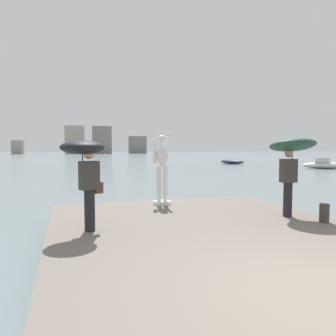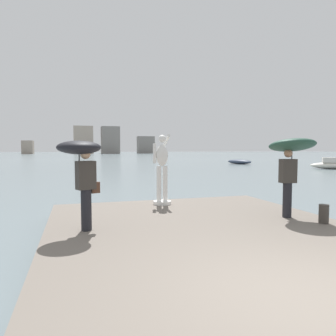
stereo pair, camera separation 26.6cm
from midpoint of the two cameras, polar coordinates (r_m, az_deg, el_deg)
ground_plane at (r=42.91m, az=-14.48°, el=0.55°), size 400.00×400.00×0.00m
pier at (r=6.01m, az=11.48°, el=-15.29°), size 6.77×10.35×0.40m
statue_white_figure at (r=9.65m, az=-1.93°, el=-0.48°), size 0.57×0.85×2.20m
onlooker_left at (r=6.69m, az=-16.18°, el=1.35°), size 1.17×1.17×1.91m
onlooker_right at (r=8.46m, az=20.95°, el=2.54°), size 1.31×1.34×2.06m
mooring_bollard at (r=8.21m, az=26.00°, el=-7.45°), size 0.22×0.22×0.44m
boat_near at (r=45.37m, az=11.55°, el=1.15°), size 2.79×4.32×0.65m
boat_mid at (r=37.58m, az=26.65°, el=0.58°), size 4.52×3.88×1.24m
distant_skyline at (r=146.94m, az=-17.92°, el=4.51°), size 78.43×11.09×12.56m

